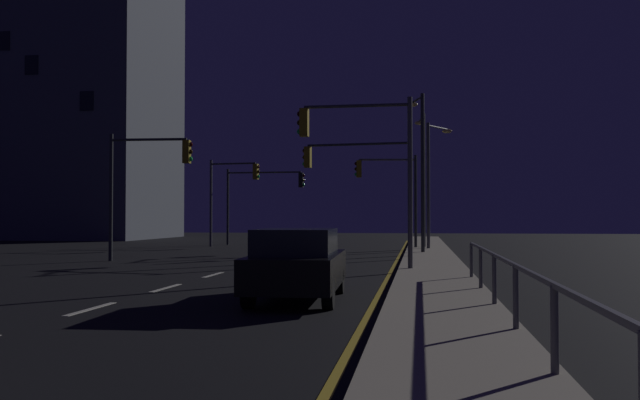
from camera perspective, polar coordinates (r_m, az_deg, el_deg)
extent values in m
plane|color=black|center=(22.19, -8.60, -6.14)|extent=(112.00, 112.00, 0.00)
cube|color=#9E937F|center=(21.23, 9.59, -6.16)|extent=(2.29, 77.00, 0.14)
cube|color=silver|center=(14.32, -18.69, -8.66)|extent=(0.14, 2.00, 0.01)
cube|color=silver|center=(17.95, -12.82, -7.22)|extent=(0.14, 2.00, 0.01)
cube|color=silver|center=(21.72, -8.98, -6.23)|extent=(0.14, 2.00, 0.01)
cube|color=silver|center=(25.55, -6.29, -5.52)|extent=(0.14, 2.00, 0.01)
cube|color=silver|center=(29.43, -4.31, -4.98)|extent=(0.14, 2.00, 0.01)
cube|color=silver|center=(33.34, -2.80, -4.57)|extent=(0.14, 2.00, 0.01)
cube|color=silver|center=(37.26, -1.60, -4.24)|extent=(0.14, 2.00, 0.01)
cube|color=silver|center=(41.21, -0.64, -3.97)|extent=(0.14, 2.00, 0.01)
cube|color=silver|center=(45.16, 0.16, -3.75)|extent=(0.14, 2.00, 0.01)
cube|color=silver|center=(49.12, 0.83, -3.57)|extent=(0.14, 2.00, 0.01)
cube|color=gold|center=(26.24, 6.30, -5.41)|extent=(0.14, 53.00, 0.01)
cube|color=black|center=(14.93, -1.89, -5.88)|extent=(2.01, 4.47, 0.70)
cube|color=#1E2328|center=(14.64, -2.02, -3.51)|extent=(1.71, 2.53, 0.55)
cylinder|color=black|center=(16.46, -4.00, -6.68)|extent=(0.25, 0.65, 0.64)
cylinder|color=black|center=(16.27, 1.60, -6.75)|extent=(0.25, 0.65, 0.64)
cylinder|color=black|center=(13.71, -6.04, -7.73)|extent=(0.25, 0.65, 0.64)
cylinder|color=black|center=(13.48, 0.70, -7.85)|extent=(0.25, 0.65, 0.64)
cylinder|color=#38383D|center=(29.73, 7.60, 0.31)|extent=(0.16, 0.16, 5.17)
cylinder|color=#2D3033|center=(30.27, 3.21, 4.70)|extent=(4.62, 0.62, 0.11)
cube|color=olive|center=(30.76, -1.03, 3.62)|extent=(0.32, 0.37, 0.95)
sphere|color=black|center=(30.83, -1.31, 4.17)|extent=(0.20, 0.20, 0.20)
sphere|color=black|center=(30.80, -1.31, 3.61)|extent=(0.20, 0.20, 0.20)
sphere|color=#19D84C|center=(30.78, -1.31, 3.05)|extent=(0.20, 0.20, 0.20)
cylinder|color=#4C4C51|center=(42.60, -9.15, -0.27)|extent=(0.16, 0.16, 5.37)
cylinder|color=#38383D|center=(42.15, -7.30, 3.05)|extent=(2.94, 0.44, 0.11)
cube|color=olive|center=(41.58, -5.42, 2.38)|extent=(0.32, 0.37, 0.95)
sphere|color=black|center=(41.55, -5.22, 2.80)|extent=(0.20, 0.20, 0.20)
sphere|color=black|center=(41.53, -5.22, 2.39)|extent=(0.20, 0.20, 0.20)
sphere|color=#19D84C|center=(41.51, -5.22, 1.97)|extent=(0.20, 0.20, 0.20)
cylinder|color=#4C4C51|center=(22.62, 7.57, 1.49)|extent=(0.16, 0.16, 5.67)
cylinder|color=#38383D|center=(23.02, 3.07, 7.90)|extent=(3.57, 0.17, 0.11)
cube|color=olive|center=(23.21, -1.33, 6.52)|extent=(0.29, 0.34, 0.95)
sphere|color=black|center=(23.28, -1.71, 7.24)|extent=(0.20, 0.20, 0.20)
sphere|color=black|center=(23.23, -1.71, 6.51)|extent=(0.20, 0.20, 0.20)
sphere|color=#19D84C|center=(23.19, -1.71, 5.77)|extent=(0.20, 0.20, 0.20)
cylinder|color=#2D3033|center=(29.58, -17.16, 0.22)|extent=(0.16, 0.16, 5.30)
cylinder|color=#2D3033|center=(29.16, -14.18, 4.95)|extent=(3.23, 0.26, 0.11)
cube|color=olive|center=(28.60, -11.14, 4.00)|extent=(0.30, 0.35, 0.95)
sphere|color=black|center=(28.58, -10.84, 4.60)|extent=(0.20, 0.20, 0.20)
sphere|color=black|center=(28.55, -10.84, 4.00)|extent=(0.20, 0.20, 0.20)
sphere|color=#19D84C|center=(28.53, -10.84, 3.40)|extent=(0.20, 0.20, 0.20)
cylinder|color=#2D3033|center=(38.35, 8.03, -0.09)|extent=(0.16, 0.16, 5.16)
cylinder|color=#4C4C51|center=(38.29, 5.66, 3.40)|extent=(3.16, 0.57, 0.11)
cube|color=olive|center=(38.13, 3.29, 2.62)|extent=(0.33, 0.38, 0.95)
sphere|color=black|center=(38.15, 3.05, 3.07)|extent=(0.20, 0.20, 0.20)
sphere|color=black|center=(38.12, 3.06, 2.62)|extent=(0.20, 0.20, 0.20)
sphere|color=#19D84C|center=(38.10, 3.06, 2.17)|extent=(0.20, 0.20, 0.20)
cylinder|color=#2D3033|center=(45.19, -7.75, -0.57)|extent=(0.16, 0.16, 5.00)
cylinder|color=#38383D|center=(44.58, -4.72, 2.33)|extent=(4.95, 0.27, 0.11)
cube|color=black|center=(43.98, -1.60, 1.69)|extent=(0.29, 0.35, 0.95)
sphere|color=black|center=(43.97, -1.40, 2.08)|extent=(0.20, 0.20, 0.20)
sphere|color=black|center=(43.95, -1.40, 1.69)|extent=(0.20, 0.20, 0.20)
sphere|color=#19D84C|center=(43.93, -1.40, 1.30)|extent=(0.20, 0.20, 0.20)
cylinder|color=#4C4C51|center=(37.30, 9.08, 1.23)|extent=(0.18, 0.18, 6.82)
cylinder|color=#4C4C51|center=(38.51, 9.86, 6.02)|extent=(1.17, 1.88, 0.10)
ellipsoid|color=#F9D172|center=(39.42, 10.62, 5.71)|extent=(0.56, 0.36, 0.24)
cylinder|color=#2D3033|center=(33.21, 8.62, 2.30)|extent=(0.18, 0.18, 7.69)
cylinder|color=#38383D|center=(34.48, 8.16, 8.35)|extent=(0.60, 1.70, 0.10)
ellipsoid|color=#F9D172|center=(35.29, 7.75, 7.95)|extent=(0.56, 0.36, 0.24)
cylinder|color=#2D3033|center=(39.08, 8.72, 1.67)|extent=(0.18, 0.18, 7.60)
cylinder|color=#4C4C51|center=(40.44, 8.51, 6.76)|extent=(0.35, 2.02, 0.10)
ellipsoid|color=#F9D172|center=(41.42, 8.33, 6.43)|extent=(0.56, 0.36, 0.24)
cylinder|color=#59595E|center=(7.84, 19.11, -10.23)|extent=(0.09, 0.09, 0.95)
cylinder|color=#59595E|center=(10.76, 16.13, -7.84)|extent=(0.09, 0.09, 0.95)
cylinder|color=#59595E|center=(13.70, 14.44, -6.46)|extent=(0.09, 0.09, 0.95)
cylinder|color=#59595E|center=(16.66, 13.35, -5.57)|extent=(0.09, 0.09, 0.95)
cylinder|color=#59595E|center=(19.62, 12.59, -4.94)|extent=(0.09, 0.09, 0.95)
cube|color=slate|center=(10.72, 16.11, -5.32)|extent=(0.06, 17.88, 0.06)
cube|color=#4C515B|center=(66.00, -23.28, 10.78)|extent=(24.04, 12.80, 31.32)
cube|color=black|center=(55.29, -19.01, 7.87)|extent=(1.10, 0.06, 1.50)
cube|color=black|center=(59.73, -25.06, 12.02)|extent=(1.10, 0.06, 1.50)
cube|color=black|center=(58.05, -23.08, 10.40)|extent=(1.10, 0.06, 1.50)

